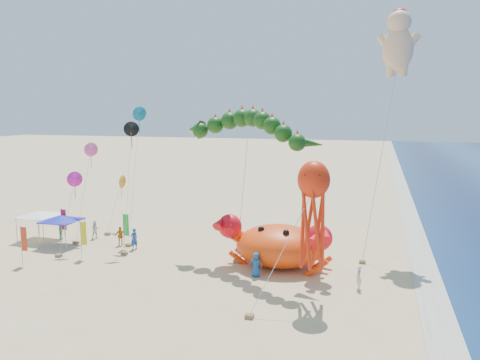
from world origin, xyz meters
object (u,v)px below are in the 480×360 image
Objects in this scene: canopy_white at (40,214)px; dragon_kite at (245,132)px; cherub_kite at (398,41)px; octopus_kite at (313,206)px; crab_inflatable at (279,244)px; canopy_blue at (62,218)px.

dragon_kite is at bearing -2.48° from canopy_white.
octopus_kite is at bearing -109.76° from cherub_kite.
cherub_kite is at bearing 43.88° from crab_inflatable.
canopy_blue is at bearing 165.45° from octopus_kite.
dragon_kite is (-2.77, 0.35, 8.50)m from crab_inflatable.
octopus_kite is 2.57× the size of canopy_white.
octopus_kite reaches higher than canopy_blue.
crab_inflatable is 0.75× the size of dragon_kite.
canopy_white is (-19.98, 0.86, -7.81)m from dragon_kite.
crab_inflatable is at bearing -7.19° from dragon_kite.
cherub_kite is 5.84× the size of canopy_white.
dragon_kite is 15.22m from cherub_kite.
canopy_white is at bearing -167.82° from cherub_kite.
canopy_blue and canopy_white have the same top height.
crab_inflatable is 2.62× the size of canopy_white.
cherub_kite reaches higher than canopy_white.
octopus_kite is at bearing -15.04° from canopy_white.
crab_inflatable is at bearing -136.12° from cherub_kite.
canopy_white is at bearing 177.52° from dragon_kite.
octopus_kite is 23.95m from canopy_blue.
canopy_blue is (-16.85, -0.18, -7.81)m from dragon_kite.
dragon_kite is 1.37× the size of octopus_kite.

